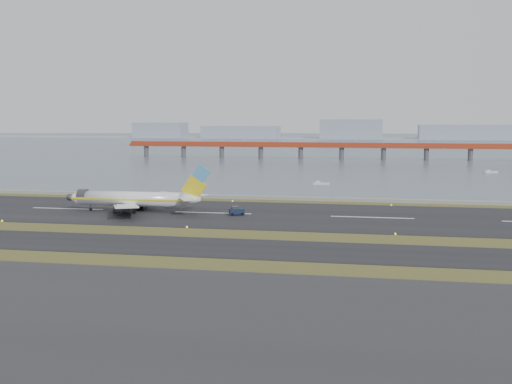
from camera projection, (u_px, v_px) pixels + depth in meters
ground at (177, 234)px, 134.10m from camera, size 1000.00×1000.00×0.00m
apron_strip at (41, 312)px, 80.44m from camera, size 1000.00×50.00×0.10m
taxiway_strip at (157, 245)px, 122.39m from camera, size 1000.00×18.00×0.10m
runway_strip at (213, 213)px, 163.36m from camera, size 1000.00×45.00×0.10m
seawall at (238, 197)px, 192.57m from camera, size 1000.00×2.50×1.00m
bay_water at (333, 144)px, 582.85m from camera, size 1400.00×800.00×1.30m
red_pier at (342, 147)px, 373.40m from camera, size 260.00×5.00×10.20m
far_shoreline at (355, 133)px, 735.69m from camera, size 1400.00×80.00×60.50m
airliner at (136, 199)px, 164.25m from camera, size 38.52×32.89×12.80m
pushback_tug at (236, 211)px, 159.54m from camera, size 4.15×3.30×2.33m
workboat_near at (321, 184)px, 232.01m from camera, size 6.20×2.29×1.48m
workboat_far at (490, 172)px, 281.10m from camera, size 6.61×4.10×1.53m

